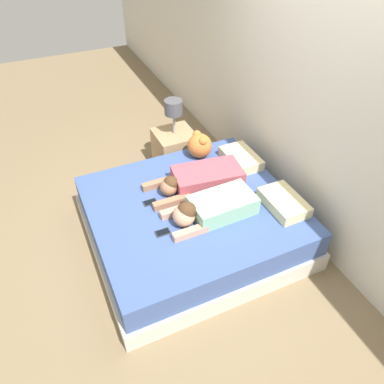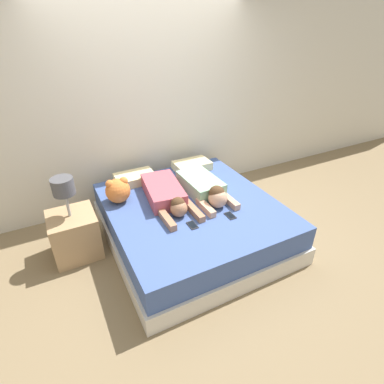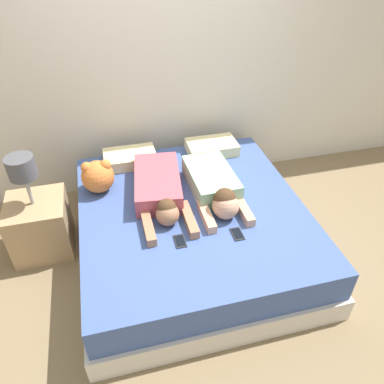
{
  "view_description": "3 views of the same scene",
  "coord_description": "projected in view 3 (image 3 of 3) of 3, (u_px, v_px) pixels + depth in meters",
  "views": [
    {
      "loc": [
        2.47,
        -1.13,
        2.91
      ],
      "look_at": [
        0.0,
        0.0,
        0.62
      ],
      "focal_mm": 35.0,
      "sensor_mm": 36.0,
      "label": 1
    },
    {
      "loc": [
        -1.3,
        -2.51,
        2.28
      ],
      "look_at": [
        0.0,
        0.0,
        0.62
      ],
      "focal_mm": 28.0,
      "sensor_mm": 36.0,
      "label": 2
    },
    {
      "loc": [
        -0.59,
        -2.28,
        2.41
      ],
      "look_at": [
        0.0,
        0.0,
        0.62
      ],
      "focal_mm": 35.0,
      "sensor_mm": 36.0,
      "label": 3
    }
  ],
  "objects": [
    {
      "name": "ground_plane",
      "position": [
        192.0,
        247.0,
        3.33
      ],
      "size": [
        12.0,
        12.0,
        0.0
      ],
      "primitive_type": "plane",
      "color": "#7F6B4C"
    },
    {
      "name": "wall_back",
      "position": [
        161.0,
        60.0,
        3.43
      ],
      "size": [
        12.0,
        0.06,
        2.6
      ],
      "color": "beige",
      "rests_on": "ground_plane"
    },
    {
      "name": "bed",
      "position": [
        192.0,
        228.0,
        3.19
      ],
      "size": [
        1.86,
        2.0,
        0.47
      ],
      "color": "beige",
      "rests_on": "ground_plane"
    },
    {
      "name": "pillow_head_left",
      "position": [
        130.0,
        158.0,
        3.54
      ],
      "size": [
        0.48,
        0.31,
        0.11
      ],
      "color": "beige",
      "rests_on": "bed"
    },
    {
      "name": "pillow_head_right",
      "position": [
        212.0,
        147.0,
        3.7
      ],
      "size": [
        0.48,
        0.31,
        0.11
      ],
      "color": "beige",
      "rests_on": "bed"
    },
    {
      "name": "person_left",
      "position": [
        160.0,
        190.0,
        3.09
      ],
      "size": [
        0.46,
        1.02,
        0.21
      ],
      "color": "#B24C59",
      "rests_on": "bed"
    },
    {
      "name": "person_right",
      "position": [
        215.0,
        187.0,
        3.1
      ],
      "size": [
        0.37,
        0.87,
        0.24
      ],
      "color": "#8CBF99",
      "rests_on": "bed"
    },
    {
      "name": "cell_phone_left",
      "position": [
        180.0,
        241.0,
        2.72
      ],
      "size": [
        0.08,
        0.14,
        0.01
      ],
      "color": "#2D2D33",
      "rests_on": "bed"
    },
    {
      "name": "cell_phone_right",
      "position": [
        237.0,
        234.0,
        2.78
      ],
      "size": [
        0.08,
        0.14,
        0.01
      ],
      "color": "#2D2D33",
      "rests_on": "bed"
    },
    {
      "name": "plush_toy",
      "position": [
        98.0,
        176.0,
        3.14
      ],
      "size": [
        0.27,
        0.27,
        0.29
      ],
      "color": "orange",
      "rests_on": "bed"
    },
    {
      "name": "nightstand",
      "position": [
        39.0,
        222.0,
        3.16
      ],
      "size": [
        0.48,
        0.48,
        0.93
      ],
      "color": "tan",
      "rests_on": "ground_plane"
    }
  ]
}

